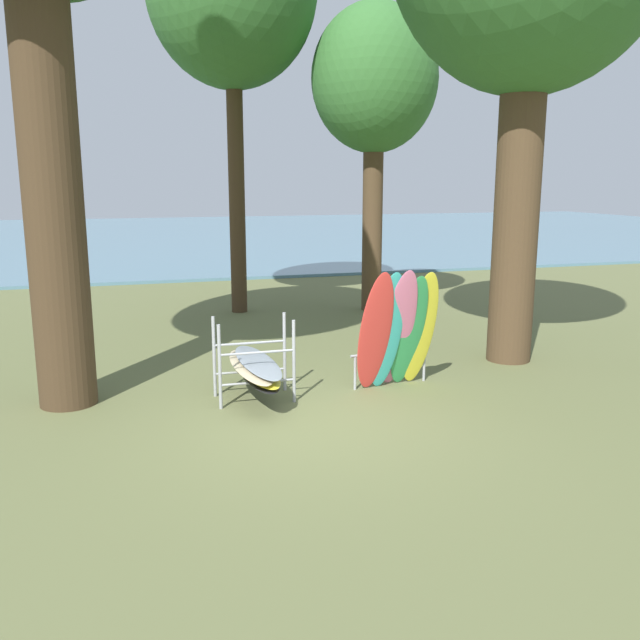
{
  "coord_description": "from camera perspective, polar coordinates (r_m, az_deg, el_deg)",
  "views": [
    {
      "loc": [
        -2.34,
        -8.41,
        3.28
      ],
      "look_at": [
        0.57,
        1.55,
        1.1
      ],
      "focal_mm": 37.99,
      "sensor_mm": 36.0,
      "label": 1
    }
  ],
  "objects": [
    {
      "name": "tree_far_left_back",
      "position": [
        17.15,
        4.62,
        19.27
      ],
      "size": [
        3.03,
        3.03,
        7.36
      ],
      "color": "#4C3823",
      "rests_on": "ground"
    },
    {
      "name": "ground_plane",
      "position": [
        9.32,
        -0.72,
        -8.73
      ],
      "size": [
        80.0,
        80.0,
        0.0
      ],
      "primitive_type": "plane",
      "color": "#60663D"
    },
    {
      "name": "leaning_board_pile",
      "position": [
        10.56,
        6.56,
        -0.95
      ],
      "size": [
        1.41,
        0.84,
        1.97
      ],
      "color": "red",
      "rests_on": "ground"
    },
    {
      "name": "board_storage_rack",
      "position": [
        10.22,
        -5.49,
        -3.99
      ],
      "size": [
        1.15,
        2.13,
        1.25
      ],
      "color": "#9EA0A5",
      "rests_on": "ground"
    },
    {
      "name": "lake_water",
      "position": [
        40.05,
        -13.0,
        6.92
      ],
      "size": [
        80.0,
        36.0,
        0.1
      ],
      "primitive_type": "cube",
      "color": "slate",
      "rests_on": "ground"
    }
  ]
}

